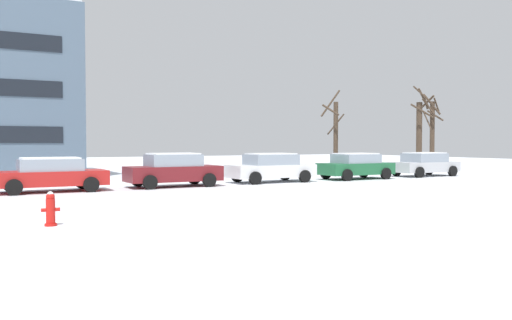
% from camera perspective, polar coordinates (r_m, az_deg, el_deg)
% --- Properties ---
extents(fire_hydrant, '(0.44, 0.30, 0.85)m').
position_cam_1_polar(fire_hydrant, '(14.07, -21.17, -4.88)').
color(fire_hydrant, red).
rests_on(fire_hydrant, ground).
extents(parked_car_red, '(4.50, 2.09, 1.44)m').
position_cam_1_polar(parked_car_red, '(23.67, -21.19, -1.44)').
color(parked_car_red, red).
rests_on(parked_car_red, ground).
extents(parked_car_maroon, '(4.36, 2.07, 1.57)m').
position_cam_1_polar(parked_car_maroon, '(24.95, -8.85, -1.04)').
color(parked_car_maroon, maroon).
rests_on(parked_car_maroon, ground).
extents(parked_car_white, '(4.51, 2.16, 1.50)m').
position_cam_1_polar(parked_car_white, '(27.45, 1.61, -0.81)').
color(parked_car_white, white).
rests_on(parked_car_white, ground).
extents(parked_car_green, '(4.24, 2.14, 1.46)m').
position_cam_1_polar(parked_car_green, '(30.32, 10.65, -0.62)').
color(parked_car_green, '#1E6038').
rests_on(parked_car_green, ground).
extents(parked_car_silver, '(4.30, 2.13, 1.45)m').
position_cam_1_polar(parked_car_silver, '(34.03, 17.61, -0.42)').
color(parked_car_silver, silver).
rests_on(parked_car_silver, ground).
extents(tree_far_mid, '(1.83, 1.81, 5.87)m').
position_cam_1_polar(tree_far_mid, '(38.22, 17.17, 2.90)').
color(tree_far_mid, '#423326').
rests_on(tree_far_mid, ground).
extents(tree_far_left, '(1.32, 1.41, 5.52)m').
position_cam_1_polar(tree_far_left, '(40.56, 18.36, 2.88)').
color(tree_far_left, '#423326').
rests_on(tree_far_left, ground).
extents(tree_far_right, '(1.64, 1.63, 5.53)m').
position_cam_1_polar(tree_far_right, '(34.67, 8.48, 2.76)').
color(tree_far_right, '#423326').
rests_on(tree_far_right, ground).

